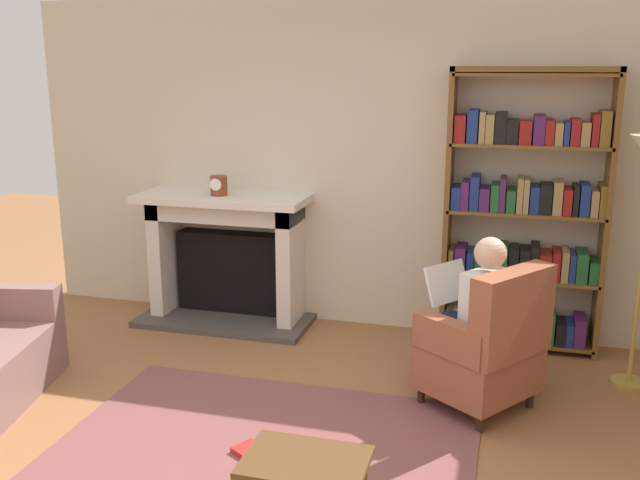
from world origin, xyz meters
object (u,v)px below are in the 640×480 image
object	(u,v)px
bookshelf	(524,218)
side_table	(305,473)
mantel_clock	(219,186)
armchair_reading	(487,347)
fireplace	(228,254)
seated_reader	(474,313)

from	to	relation	value
bookshelf	side_table	bearing A→B (deg)	-108.52
bookshelf	side_table	xyz separation A→B (m)	(-0.92, -2.74, -0.65)
mantel_clock	armchair_reading	world-z (taller)	mantel_clock
fireplace	bookshelf	bearing A→B (deg)	0.80
armchair_reading	side_table	world-z (taller)	armchair_reading
mantel_clock	bookshelf	world-z (taller)	bookshelf
bookshelf	mantel_clock	bearing A→B (deg)	-176.81
bookshelf	side_table	world-z (taller)	bookshelf
armchair_reading	mantel_clock	bearing A→B (deg)	-78.71
fireplace	side_table	distance (m)	3.10
seated_reader	side_table	world-z (taller)	seated_reader
armchair_reading	fireplace	bearing A→B (deg)	-81.00
seated_reader	fireplace	bearing A→B (deg)	-80.55
fireplace	side_table	size ratio (longest dim) A/B	2.63
seated_reader	side_table	distance (m)	1.79
mantel_clock	armchair_reading	xyz separation A→B (m)	(2.24, -1.01, -0.77)
mantel_clock	bookshelf	xyz separation A→B (m)	(2.43, 0.14, -0.16)
fireplace	seated_reader	distance (m)	2.37
armchair_reading	seated_reader	world-z (taller)	seated_reader
fireplace	mantel_clock	distance (m)	0.62
bookshelf	side_table	distance (m)	2.96
fireplace	armchair_reading	world-z (taller)	fireplace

